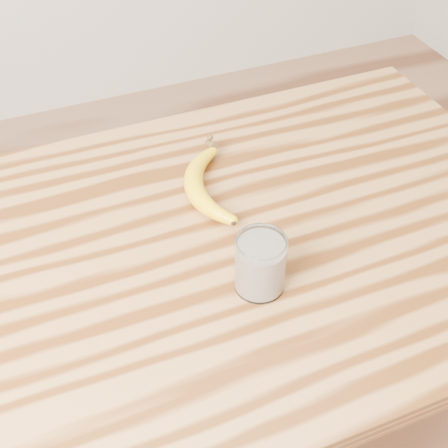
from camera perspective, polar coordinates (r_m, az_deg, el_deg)
name	(u,v)px	position (r m, az deg, el deg)	size (l,w,h in m)	color
table	(228,288)	(1.17, 0.39, -5.84)	(1.20, 0.80, 0.90)	olive
smoothie_glass	(260,265)	(0.97, 3.33, -3.72)	(0.08, 0.08, 0.10)	white
banana	(194,187)	(1.15, -2.80, 3.39)	(0.11, 0.31, 0.04)	#E7B30B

